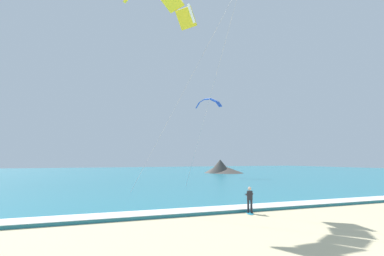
# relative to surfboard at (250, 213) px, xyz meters

# --- Properties ---
(sea) EXTENTS (200.00, 120.00, 0.20)m
(sea) POSITION_rel_surfboard_xyz_m (1.34, 60.50, 0.07)
(sea) COLOR teal
(sea) RESTS_ON ground
(surf_foam) EXTENTS (200.00, 2.11, 0.04)m
(surf_foam) POSITION_rel_surfboard_xyz_m (1.34, 1.50, 0.19)
(surf_foam) COLOR white
(surf_foam) RESTS_ON sea
(surfboard) EXTENTS (1.00, 1.45, 0.09)m
(surfboard) POSITION_rel_surfboard_xyz_m (0.00, 0.00, 0.00)
(surfboard) COLOR #239EC6
(surfboard) RESTS_ON ground
(kitesurfer) EXTENTS (0.66, 0.66, 1.69)m
(kitesurfer) POSITION_rel_surfboard_xyz_m (0.01, 0.02, 0.91)
(kitesurfer) COLOR #232328
(kitesurfer) RESTS_ON ground
(kite_distant) EXTENTS (4.21, 4.43, 1.96)m
(kite_distant) POSITION_rel_surfboard_xyz_m (18.15, 41.69, 14.38)
(kite_distant) COLOR blue
(headland_right) EXTENTS (8.67, 10.99, 3.32)m
(headland_right) POSITION_rel_surfboard_xyz_m (27.78, 53.51, 1.12)
(headland_right) COLOR #56514C
(headland_right) RESTS_ON ground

